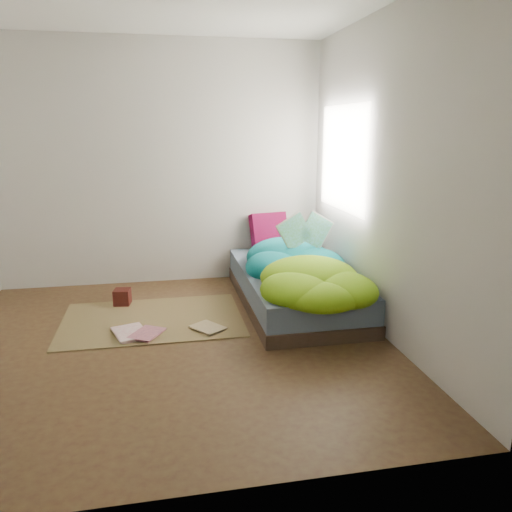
{
  "coord_description": "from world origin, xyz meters",
  "views": [
    {
      "loc": [
        -0.05,
        -3.78,
        1.7
      ],
      "look_at": [
        0.84,
        0.75,
        0.5
      ],
      "focal_mm": 35.0,
      "sensor_mm": 36.0,
      "label": 1
    }
  ],
  "objects": [
    {
      "name": "open_book",
      "position": [
        1.34,
        0.77,
        0.82
      ],
      "size": [
        0.47,
        0.15,
        0.28
      ],
      "primitive_type": null,
      "rotation": [
        0.0,
        0.0,
        0.11
      ],
      "color": "#33822A",
      "rests_on": "duvet"
    },
    {
      "name": "duvet",
      "position": [
        1.22,
        0.5,
        0.51
      ],
      "size": [
        0.96,
        1.84,
        0.34
      ],
      "primitive_type": null,
      "color": "#077477",
      "rests_on": "bed"
    },
    {
      "name": "rug",
      "position": [
        -0.15,
        0.55,
        0.01
      ],
      "size": [
        1.6,
        1.1,
        0.01
      ],
      "primitive_type": "cube",
      "color": "brown",
      "rests_on": "ground"
    },
    {
      "name": "floor_book_b",
      "position": [
        -0.29,
        0.23,
        0.03
      ],
      "size": [
        0.33,
        0.36,
        0.03
      ],
      "primitive_type": "imported",
      "rotation": [
        0.0,
        0.0,
        -0.54
      ],
      "color": "#CE777D",
      "rests_on": "rug"
    },
    {
      "name": "wooden_box",
      "position": [
        -0.44,
        1.0,
        0.09
      ],
      "size": [
        0.17,
        0.17,
        0.15
      ],
      "primitive_type": "cube",
      "rotation": [
        0.0,
        0.0,
        -0.16
      ],
      "color": "#340E0B",
      "rests_on": "rug"
    },
    {
      "name": "room_walls",
      "position": [
        0.01,
        0.01,
        1.63
      ],
      "size": [
        3.54,
        3.54,
        2.62
      ],
      "color": "beige",
      "rests_on": "ground"
    },
    {
      "name": "ground",
      "position": [
        0.0,
        0.0,
        0.0
      ],
      "size": [
        3.5,
        3.5,
        0.0
      ],
      "primitive_type": "cube",
      "color": "#412519",
      "rests_on": "ground"
    },
    {
      "name": "pillow_magenta",
      "position": [
        1.17,
        1.64,
        0.55
      ],
      "size": [
        0.43,
        0.2,
        0.41
      ],
      "primitive_type": "cube",
      "rotation": [
        0.0,
        0.0,
        0.18
      ],
      "color": "#4C0517",
      "rests_on": "bed"
    },
    {
      "name": "floor_book_a",
      "position": [
        -0.45,
        0.19,
        0.02
      ],
      "size": [
        0.34,
        0.4,
        0.03
      ],
      "primitive_type": "imported",
      "rotation": [
        0.0,
        0.0,
        0.31
      ],
      "color": "silver",
      "rests_on": "rug"
    },
    {
      "name": "floor_book_c",
      "position": [
        0.24,
        0.16,
        0.02
      ],
      "size": [
        0.33,
        0.34,
        0.02
      ],
      "primitive_type": "imported",
      "rotation": [
        0.0,
        0.0,
        0.62
      ],
      "color": "tan",
      "rests_on": "rug"
    },
    {
      "name": "bed",
      "position": [
        1.22,
        0.72,
        0.17
      ],
      "size": [
        1.0,
        2.0,
        0.34
      ],
      "color": "#342A1C",
      "rests_on": "ground"
    },
    {
      "name": "pillow_floral",
      "position": [
        1.42,
        1.53,
        0.4
      ],
      "size": [
        0.58,
        0.39,
        0.13
      ],
      "primitive_type": "cube",
      "rotation": [
        0.0,
        0.0,
        0.07
      ],
      "color": "silver",
      "rests_on": "bed"
    }
  ]
}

